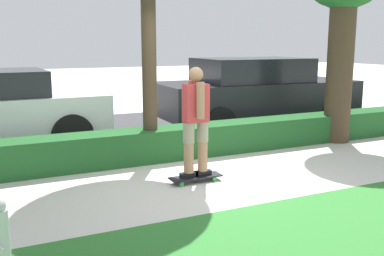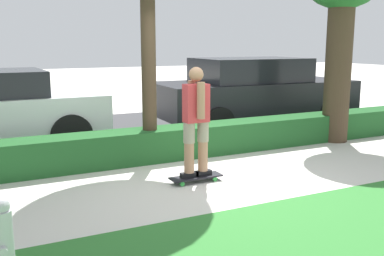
{
  "view_description": "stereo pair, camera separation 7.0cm",
  "coord_description": "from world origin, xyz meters",
  "px_view_note": "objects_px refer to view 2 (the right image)",
  "views": [
    {
      "loc": [
        -2.97,
        -5.4,
        1.97
      ],
      "look_at": [
        -0.1,
        0.6,
        0.71
      ],
      "focal_mm": 42.0,
      "sensor_mm": 36.0,
      "label": 1
    },
    {
      "loc": [
        -3.03,
        -5.36,
        1.97
      ],
      "look_at": [
        -0.1,
        0.6,
        0.71
      ],
      "focal_mm": 42.0,
      "sensor_mm": 36.0,
      "label": 2
    }
  ],
  "objects_px": {
    "skater_person": "(196,119)",
    "skateboard": "(196,177)",
    "fire_hydrant": "(2,247)",
    "parked_car_middle": "(253,91)"
  },
  "relations": [
    {
      "from": "parked_car_middle",
      "to": "fire_hydrant",
      "type": "relative_size",
      "value": 5.85
    },
    {
      "from": "skateboard",
      "to": "skater_person",
      "type": "xyz_separation_m",
      "value": [
        -0.0,
        0.0,
        0.85
      ]
    },
    {
      "from": "skater_person",
      "to": "fire_hydrant",
      "type": "height_order",
      "value": "skater_person"
    },
    {
      "from": "skateboard",
      "to": "skater_person",
      "type": "height_order",
      "value": "skater_person"
    },
    {
      "from": "skateboard",
      "to": "parked_car_middle",
      "type": "relative_size",
      "value": 0.16
    },
    {
      "from": "skater_person",
      "to": "parked_car_middle",
      "type": "distance_m",
      "value": 4.56
    },
    {
      "from": "skateboard",
      "to": "parked_car_middle",
      "type": "bearing_deg",
      "value": 46.1
    },
    {
      "from": "fire_hydrant",
      "to": "parked_car_middle",
      "type": "bearing_deg",
      "value": 41.97
    },
    {
      "from": "skater_person",
      "to": "skateboard",
      "type": "bearing_deg",
      "value": 0.0
    },
    {
      "from": "skateboard",
      "to": "fire_hydrant",
      "type": "xyz_separation_m",
      "value": [
        -2.68,
        -1.97,
        0.34
      ]
    }
  ]
}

